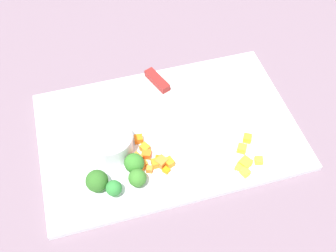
% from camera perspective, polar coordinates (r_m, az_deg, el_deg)
% --- Properties ---
extents(ground_plane, '(4.00, 4.00, 0.00)m').
position_cam_1_polar(ground_plane, '(0.85, 0.00, -0.90)').
color(ground_plane, slate).
extents(cutting_board, '(0.53, 0.34, 0.01)m').
position_cam_1_polar(cutting_board, '(0.84, 0.00, -0.66)').
color(cutting_board, white).
rests_on(cutting_board, ground_plane).
extents(prep_bowl, '(0.09, 0.09, 0.05)m').
position_cam_1_polar(prep_bowl, '(0.79, -8.01, -2.45)').
color(prep_bowl, white).
rests_on(prep_bowl, cutting_board).
extents(chef_knife, '(0.14, 0.32, 0.02)m').
position_cam_1_polar(chef_knife, '(0.87, 1.51, 3.30)').
color(chef_knife, silver).
rests_on(chef_knife, cutting_board).
extents(carrot_dice_0, '(0.02, 0.02, 0.01)m').
position_cam_1_polar(carrot_dice_0, '(0.79, -3.06, -3.97)').
color(carrot_dice_0, orange).
rests_on(carrot_dice_0, cutting_board).
extents(carrot_dice_1, '(0.01, 0.01, 0.01)m').
position_cam_1_polar(carrot_dice_1, '(0.79, -1.38, -4.55)').
color(carrot_dice_1, orange).
rests_on(carrot_dice_1, cutting_board).
extents(carrot_dice_2, '(0.02, 0.02, 0.01)m').
position_cam_1_polar(carrot_dice_2, '(0.78, -3.93, -5.78)').
color(carrot_dice_2, orange).
rests_on(carrot_dice_2, cutting_board).
extents(carrot_dice_3, '(0.02, 0.02, 0.01)m').
position_cam_1_polar(carrot_dice_3, '(0.82, -4.16, -1.83)').
color(carrot_dice_3, orange).
rests_on(carrot_dice_3, cutting_board).
extents(carrot_dice_4, '(0.02, 0.02, 0.01)m').
position_cam_1_polar(carrot_dice_4, '(0.78, -2.62, -6.12)').
color(carrot_dice_4, orange).
rests_on(carrot_dice_4, cutting_board).
extents(carrot_dice_5, '(0.02, 0.02, 0.01)m').
position_cam_1_polar(carrot_dice_5, '(0.78, -0.24, -6.26)').
color(carrot_dice_5, orange).
rests_on(carrot_dice_5, cutting_board).
extents(carrot_dice_6, '(0.02, 0.02, 0.01)m').
position_cam_1_polar(carrot_dice_6, '(0.80, -3.28, -3.11)').
color(carrot_dice_6, orange).
rests_on(carrot_dice_6, cutting_board).
extents(carrot_dice_7, '(0.03, 0.03, 0.02)m').
position_cam_1_polar(carrot_dice_7, '(0.78, -0.91, -5.09)').
color(carrot_dice_7, orange).
rests_on(carrot_dice_7, cutting_board).
extents(carrot_dice_8, '(0.03, 0.03, 0.02)m').
position_cam_1_polar(carrot_dice_8, '(0.79, -4.50, -4.63)').
color(carrot_dice_8, orange).
rests_on(carrot_dice_8, cutting_board).
extents(carrot_dice_9, '(0.02, 0.02, 0.02)m').
position_cam_1_polar(carrot_dice_9, '(0.78, 0.17, -5.15)').
color(carrot_dice_9, orange).
rests_on(carrot_dice_9, cutting_board).
extents(carrot_dice_10, '(0.01, 0.01, 0.01)m').
position_cam_1_polar(carrot_dice_10, '(0.79, -3.37, -5.31)').
color(carrot_dice_10, orange).
rests_on(carrot_dice_10, cutting_board).
extents(carrot_dice_11, '(0.01, 0.02, 0.01)m').
position_cam_1_polar(carrot_dice_11, '(0.78, -1.82, -5.30)').
color(carrot_dice_11, orange).
rests_on(carrot_dice_11, cutting_board).
extents(pepper_dice_0, '(0.02, 0.02, 0.02)m').
position_cam_1_polar(pepper_dice_0, '(0.83, 11.11, -1.71)').
color(pepper_dice_0, yellow).
rests_on(pepper_dice_0, cutting_board).
extents(pepper_dice_1, '(0.02, 0.02, 0.01)m').
position_cam_1_polar(pepper_dice_1, '(0.79, 10.03, -5.79)').
color(pepper_dice_1, yellow).
rests_on(pepper_dice_1, cutting_board).
extents(pepper_dice_2, '(0.02, 0.02, 0.01)m').
position_cam_1_polar(pepper_dice_2, '(0.81, 12.65, -4.76)').
color(pepper_dice_2, yellow).
rests_on(pepper_dice_2, cutting_board).
extents(pepper_dice_3, '(0.03, 0.03, 0.02)m').
position_cam_1_polar(pepper_dice_3, '(0.79, 10.82, -5.17)').
color(pepper_dice_3, yellow).
rests_on(pepper_dice_3, cutting_board).
extents(pepper_dice_4, '(0.02, 0.02, 0.01)m').
position_cam_1_polar(pepper_dice_4, '(0.81, 10.33, -3.14)').
color(pepper_dice_4, yellow).
rests_on(pepper_dice_4, cutting_board).
extents(pepper_dice_5, '(0.02, 0.02, 0.01)m').
position_cam_1_polar(pepper_dice_5, '(0.78, 10.79, -6.46)').
color(pepper_dice_5, yellow).
rests_on(pepper_dice_5, cutting_board).
extents(broccoli_floret_0, '(0.03, 0.03, 0.04)m').
position_cam_1_polar(broccoli_floret_0, '(0.75, -4.33, -7.32)').
color(broccoli_floret_0, '#82B759').
rests_on(broccoli_floret_0, cutting_board).
extents(broccoli_floret_1, '(0.04, 0.04, 0.04)m').
position_cam_1_polar(broccoli_floret_1, '(0.77, -4.80, -5.25)').
color(broccoli_floret_1, '#83AB64').
rests_on(broccoli_floret_1, cutting_board).
extents(broccoli_floret_2, '(0.03, 0.03, 0.04)m').
position_cam_1_polar(broccoli_floret_2, '(0.75, -7.64, -8.70)').
color(broccoli_floret_2, '#8EB966').
rests_on(broccoli_floret_2, cutting_board).
extents(broccoli_floret_3, '(0.04, 0.04, 0.04)m').
position_cam_1_polar(broccoli_floret_3, '(0.76, -9.98, -7.64)').
color(broccoli_floret_3, '#96B05C').
rests_on(broccoli_floret_3, cutting_board).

